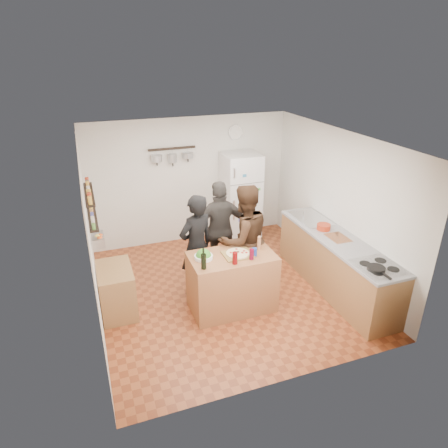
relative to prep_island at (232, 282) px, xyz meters
name	(u,v)px	position (x,y,z in m)	size (l,w,h in m)	color
room_shell	(218,212)	(0.09, 0.88, 0.79)	(4.20, 4.20, 4.20)	brown
prep_island	(232,282)	(0.00, 0.00, 0.00)	(1.25, 0.72, 0.91)	#905C34
pizza_board	(238,255)	(0.08, -0.02, 0.47)	(0.42, 0.34, 0.02)	olive
pizza	(238,253)	(0.08, -0.02, 0.48)	(0.34, 0.34, 0.02)	#CBB486
salad_bowl	(204,257)	(-0.42, 0.05, 0.48)	(0.27, 0.27, 0.05)	white
wine_bottle	(204,261)	(-0.50, -0.22, 0.57)	(0.07, 0.07, 0.22)	black
wine_glass_near	(235,258)	(-0.05, -0.24, 0.54)	(0.07, 0.07, 0.18)	#5A0709
wine_glass_far	(252,254)	(0.22, -0.20, 0.53)	(0.07, 0.07, 0.16)	#57071D
pepper_mill	(259,244)	(0.45, 0.05, 0.54)	(0.05, 0.05, 0.17)	#A06743
salt_canister	(254,252)	(0.30, -0.12, 0.52)	(0.07, 0.07, 0.12)	navy
person_left	(197,246)	(-0.37, 0.58, 0.39)	(0.62, 0.41, 1.70)	black
person_center	(244,240)	(0.36, 0.43, 0.45)	(0.88, 0.69, 1.81)	black
person_back	(221,230)	(0.18, 1.01, 0.40)	(1.00, 0.42, 1.71)	#302D2B
counter_run	(335,264)	(1.79, -0.06, -0.01)	(0.63, 2.63, 0.90)	#9E7042
stove_top	(379,267)	(1.79, -1.01, 0.46)	(0.60, 0.62, 0.02)	white
skillet	(376,268)	(1.69, -1.07, 0.49)	(0.24, 0.24, 0.05)	black
sink	(311,218)	(1.79, 0.79, 0.46)	(0.50, 0.80, 0.03)	silver
cutting_board	(338,238)	(1.79, -0.04, 0.46)	(0.30, 0.40, 0.02)	#925835
red_bowl	(324,227)	(1.74, 0.31, 0.51)	(0.22, 0.22, 0.09)	#B12E14
fridge	(241,197)	(1.04, 2.24, 0.45)	(0.70, 0.68, 1.80)	white
wall_clock	(235,132)	(1.04, 2.57, 1.69)	(0.30, 0.30, 0.03)	silver
spice_shelf_lower	(92,218)	(-1.84, 0.69, 1.04)	(0.12, 1.00, 0.03)	black
spice_shelf_upper	(89,194)	(-1.84, 0.69, 1.40)	(0.12, 1.00, 0.03)	black
produce_basket	(98,240)	(-1.81, 0.69, 0.69)	(0.18, 0.35, 0.14)	silver
side_table	(117,290)	(-1.65, 0.50, -0.09)	(0.50, 0.80, 0.73)	#94653E
pot_rack	(172,149)	(-0.26, 2.49, 1.49)	(0.90, 0.04, 0.04)	black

